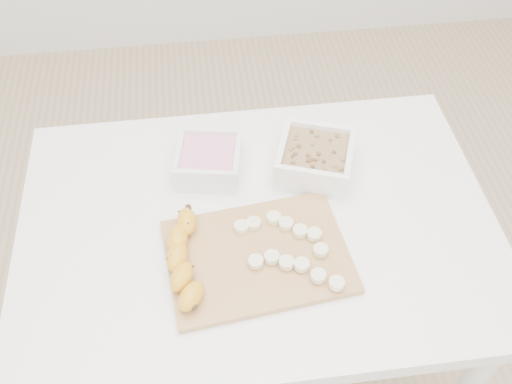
{
  "coord_description": "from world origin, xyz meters",
  "views": [
    {
      "loc": [
        -0.1,
        -0.72,
        1.7
      ],
      "look_at": [
        0.0,
        0.03,
        0.81
      ],
      "focal_mm": 40.0,
      "sensor_mm": 36.0,
      "label": 1
    }
  ],
  "objects": [
    {
      "name": "bowl_yogurt",
      "position": [
        -0.09,
        0.16,
        0.78
      ],
      "size": [
        0.16,
        0.16,
        0.07
      ],
      "color": "white",
      "rests_on": "table"
    },
    {
      "name": "table",
      "position": [
        0.0,
        0.0,
        0.65
      ],
      "size": [
        1.0,
        0.7,
        0.75
      ],
      "color": "white",
      "rests_on": "ground"
    },
    {
      "name": "ground",
      "position": [
        0.0,
        0.0,
        0.0
      ],
      "size": [
        3.5,
        3.5,
        0.0
      ],
      "primitive_type": "plane",
      "color": "#C6AD89",
      "rests_on": "ground"
    },
    {
      "name": "banana",
      "position": [
        -0.15,
        -0.1,
        0.78
      ],
      "size": [
        0.11,
        0.23,
        0.04
      ],
      "primitive_type": null,
      "rotation": [
        0.0,
        0.0,
        -0.2
      ],
      "color": "orange",
      "rests_on": "cutting_board"
    },
    {
      "name": "banana_slices",
      "position": [
        0.05,
        -0.09,
        0.77
      ],
      "size": [
        0.19,
        0.2,
        0.02
      ],
      "color": "beige",
      "rests_on": "cutting_board"
    },
    {
      "name": "bowl_granola",
      "position": [
        0.14,
        0.13,
        0.79
      ],
      "size": [
        0.2,
        0.2,
        0.07
      ],
      "color": "white",
      "rests_on": "table"
    },
    {
      "name": "cutting_board",
      "position": [
        -0.01,
        -0.09,
        0.76
      ],
      "size": [
        0.38,
        0.29,
        0.01
      ],
      "primitive_type": "cube",
      "rotation": [
        0.0,
        0.0,
        0.11
      ],
      "color": "tan",
      "rests_on": "table"
    }
  ]
}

